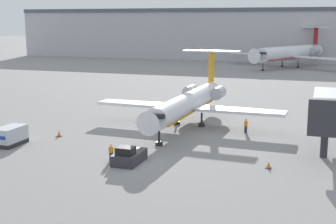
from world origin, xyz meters
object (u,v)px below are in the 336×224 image
object	(u,v)px
luggage_cart	(11,136)
worker_near_tug	(111,152)
pushback_tug	(129,156)
jet_bridge	(326,109)
worker_by_wing	(246,125)
traffic_cone_left	(59,133)
airplane_parked_far_left	(289,53)
traffic_cone_right	(269,165)
airplane_main	(188,102)

from	to	relation	value
luggage_cart	worker_near_tug	distance (m)	12.77
pushback_tug	jet_bridge	xyz separation A→B (m)	(17.31, 9.80, 3.81)
worker_by_wing	traffic_cone_left	world-z (taller)	worker_by_wing
luggage_cart	jet_bridge	bearing A→B (deg)	13.99
jet_bridge	traffic_cone_left	bearing A→B (deg)	-174.06
airplane_parked_far_left	jet_bridge	distance (m)	87.28
worker_near_tug	traffic_cone_right	xyz separation A→B (m)	(14.50, 2.43, -0.57)
luggage_cart	jet_bridge	xyz separation A→B (m)	(31.84, 7.94, 3.44)
worker_by_wing	jet_bridge	xyz separation A→B (m)	(8.86, -5.66, 3.57)
luggage_cart	airplane_parked_far_left	distance (m)	97.14
airplane_main	worker_by_wing	xyz separation A→B (m)	(7.48, -1.09, -2.18)
pushback_tug	traffic_cone_left	distance (m)	13.49
worker_near_tug	airplane_main	bearing A→B (deg)	80.18
airplane_main	traffic_cone_right	bearing A→B (deg)	-50.31
worker_near_tug	airplane_parked_far_left	distance (m)	96.89
airplane_main	pushback_tug	xyz separation A→B (m)	(-0.97, -16.55, -2.41)
worker_by_wing	jet_bridge	world-z (taller)	jet_bridge
traffic_cone_right	airplane_parked_far_left	size ratio (longest dim) A/B	0.02
worker_near_tug	worker_by_wing	world-z (taller)	worker_by_wing
worker_near_tug	traffic_cone_left	distance (m)	11.86
worker_by_wing	traffic_cone_left	xyz separation A→B (m)	(-20.10, -8.67, -0.52)
traffic_cone_left	jet_bridge	xyz separation A→B (m)	(28.97, 3.01, 4.10)
worker_by_wing	traffic_cone_right	distance (m)	13.62
luggage_cart	pushback_tug	bearing A→B (deg)	-7.33
traffic_cone_left	airplane_parked_far_left	bearing A→B (deg)	78.14
worker_by_wing	airplane_parked_far_left	xyz separation A→B (m)	(-1.26, 81.03, 3.18)
pushback_tug	worker_near_tug	distance (m)	1.89
worker_by_wing	traffic_cone_right	bearing A→B (deg)	-72.13
worker_near_tug	traffic_cone_left	world-z (taller)	worker_near_tug
traffic_cone_right	airplane_parked_far_left	bearing A→B (deg)	93.31
airplane_main	worker_by_wing	bearing A→B (deg)	-8.31
worker_by_wing	traffic_cone_right	xyz separation A→B (m)	(4.17, -12.95, -0.59)
airplane_parked_far_left	traffic_cone_left	bearing A→B (deg)	-101.86
airplane_parked_far_left	jet_bridge	size ratio (longest dim) A/B	3.18
worker_near_tug	traffic_cone_left	bearing A→B (deg)	145.55
airplane_main	jet_bridge	size ratio (longest dim) A/B	2.15
airplane_main	luggage_cart	xyz separation A→B (m)	(-15.50, -14.69, -2.05)
airplane_main	jet_bridge	distance (m)	17.74
luggage_cart	jet_bridge	size ratio (longest dim) A/B	0.32
traffic_cone_right	airplane_main	bearing A→B (deg)	129.69
worker_near_tug	jet_bridge	distance (m)	21.81
airplane_main	worker_by_wing	size ratio (longest dim) A/B	14.72
pushback_tug	airplane_parked_far_left	world-z (taller)	airplane_parked_far_left
pushback_tug	airplane_parked_far_left	xyz separation A→B (m)	(7.19, 96.50, 3.41)
worker_by_wing	jet_bridge	size ratio (longest dim) A/B	0.15
worker_near_tug	airplane_parked_far_left	xyz separation A→B (m)	(9.07, 96.41, 3.20)
airplane_main	traffic_cone_right	size ratio (longest dim) A/B	41.06
airplane_main	airplane_parked_far_left	xyz separation A→B (m)	(6.22, 79.94, 1.00)
pushback_tug	worker_near_tug	bearing A→B (deg)	177.40
pushback_tug	traffic_cone_right	bearing A→B (deg)	11.25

